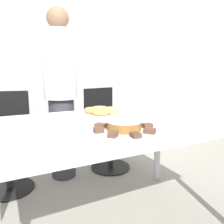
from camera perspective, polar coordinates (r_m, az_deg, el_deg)
wall_back at (r=2.88m, az=-14.93°, el=14.46°), size 8.00×0.05×2.60m
table at (r=1.42m, az=0.21°, el=-5.84°), size 1.57×0.99×0.76m
person_standing at (r=2.21m, az=-13.26°, el=5.32°), size 0.33×0.33×1.68m
office_chair_left at (r=2.25m, az=-25.73°, el=-7.40°), size 0.52×0.52×0.90m
office_chair_right at (r=2.48m, az=-1.31°, el=-4.80°), size 0.54×0.54×0.90m
plate_cake at (r=1.15m, az=3.13°, el=-4.98°), size 0.37×0.37×0.01m
plate_donuts at (r=1.65m, az=-2.17°, el=-0.30°), size 0.33×0.33×0.01m
frosted_cake at (r=1.14m, az=3.15°, el=-3.34°), size 0.18×0.18×0.06m
lamington_0 at (r=1.10m, az=-3.50°, el=-4.77°), size 0.05×0.05×0.02m
lamington_1 at (r=1.02m, az=0.25°, el=-5.82°), size 0.06×0.06×0.03m
lamington_2 at (r=1.02m, az=6.19°, el=-6.02°), size 0.05×0.05×0.02m
lamington_3 at (r=1.10m, az=9.83°, el=-4.86°), size 0.07×0.07×0.02m
lamington_4 at (r=1.20m, az=9.20°, el=-3.55°), size 0.06×0.05×0.02m
lamington_5 at (r=1.27m, az=5.46°, el=-2.76°), size 0.06×0.06×0.02m
lamington_6 at (r=1.27m, az=0.69°, el=-2.80°), size 0.05×0.05×0.02m
lamington_7 at (r=1.20m, az=-2.98°, el=-3.52°), size 0.07×0.08×0.02m
donut_0 at (r=1.64m, az=-2.18°, el=0.48°), size 0.12×0.12×0.04m
donut_1 at (r=1.72m, az=-3.19°, el=0.87°), size 0.12×0.12×0.03m
donut_2 at (r=1.64m, az=-5.07°, el=0.48°), size 0.13×0.13×0.04m
donut_3 at (r=1.56m, az=-3.14°, el=-0.08°), size 0.13×0.13×0.04m
donut_4 at (r=1.61m, az=0.19°, el=0.18°), size 0.12×0.12×0.03m
donut_5 at (r=1.69m, az=-0.28°, el=0.69°), size 0.11×0.11×0.03m
napkin at (r=1.67m, az=18.97°, el=-0.76°), size 0.17×0.14×0.01m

